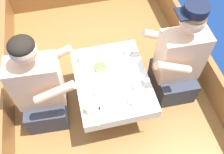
{
  "coord_description": "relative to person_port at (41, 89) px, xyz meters",
  "views": [
    {
      "loc": [
        -0.29,
        -1.3,
        2.52
      ],
      "look_at": [
        0.0,
        -0.06,
        0.73
      ],
      "focal_mm": 40.0,
      "sensor_mm": 36.0,
      "label": 1
    }
  ],
  "objects": [
    {
      "name": "boat_deck",
      "position": [
        0.62,
        0.05,
        -0.57
      ],
      "size": [
        2.04,
        3.12,
        0.32
      ],
      "primitive_type": "cube",
      "color": "#9E6B38",
      "rests_on": "ground_plane"
    },
    {
      "name": "gunwale_starboard",
      "position": [
        1.61,
        0.05,
        -0.24
      ],
      "size": [
        0.06,
        3.12,
        0.33
      ],
      "primitive_type": "cube",
      "color": "#936033",
      "rests_on": "boat_deck"
    },
    {
      "name": "bowl_starboard_near",
      "position": [
        0.82,
        -0.15,
        0.01
      ],
      "size": [
        0.11,
        0.11,
        0.04
      ],
      "color": "white",
      "rests_on": "cockpit_table"
    },
    {
      "name": "bowl_port_near",
      "position": [
        0.5,
        -0.14,
        0.01
      ],
      "size": [
        0.13,
        0.13,
        0.04
      ],
      "color": "white",
      "rests_on": "cockpit_table"
    },
    {
      "name": "tin_can",
      "position": [
        0.36,
        -0.29,
        0.01
      ],
      "size": [
        0.07,
        0.07,
        0.05
      ],
      "color": "silver",
      "rests_on": "cockpit_table"
    },
    {
      "name": "plate_sandwich",
      "position": [
        0.54,
        0.11,
        -0.01
      ],
      "size": [
        0.21,
        0.21,
        0.01
      ],
      "color": "white",
      "rests_on": "cockpit_table"
    },
    {
      "name": "utensil_spoon_starboard",
      "position": [
        0.4,
        -0.03,
        -0.01
      ],
      "size": [
        0.05,
        0.17,
        0.01
      ],
      "rotation": [
        0.0,
        0.0,
        1.4
      ],
      "color": "silver",
      "rests_on": "cockpit_table"
    },
    {
      "name": "gunwale_port",
      "position": [
        -0.37,
        0.05,
        -0.24
      ],
      "size": [
        0.06,
        3.12,
        0.33
      ],
      "primitive_type": "cube",
      "color": "#936033",
      "rests_on": "boat_deck"
    },
    {
      "name": "bowl_center_far",
      "position": [
        0.76,
        -0.27,
        0.01
      ],
      "size": [
        0.13,
        0.13,
        0.04
      ],
      "color": "white",
      "rests_on": "cockpit_table"
    },
    {
      "name": "cockpit_table",
      "position": [
        0.62,
        -0.02,
        -0.05
      ],
      "size": [
        0.64,
        0.82,
        0.39
      ],
      "color": "#B2B2B7",
      "rests_on": "boat_deck"
    },
    {
      "name": "ground_plane",
      "position": [
        0.62,
        0.05,
        -0.73
      ],
      "size": [
        60.0,
        60.0,
        0.0
      ],
      "primitive_type": "plane",
      "color": "navy"
    },
    {
      "name": "person_port",
      "position": [
        0.0,
        0.0,
        0.0
      ],
      "size": [
        0.54,
        0.47,
        1.01
      ],
      "rotation": [
        0.0,
        0.0,
        -0.06
      ],
      "color": "#333847",
      "rests_on": "boat_deck"
    },
    {
      "name": "plate_bread",
      "position": [
        0.65,
        -0.16,
        -0.01
      ],
      "size": [
        0.16,
        0.16,
        0.01
      ],
      "color": "white",
      "rests_on": "cockpit_table"
    },
    {
      "name": "person_starboard",
      "position": [
        1.24,
        0.0,
        0.02
      ],
      "size": [
        0.53,
        0.45,
        1.06
      ],
      "rotation": [
        0.0,
        0.0,
        3.12
      ],
      "color": "#333847",
      "rests_on": "boat_deck"
    },
    {
      "name": "sandwich",
      "position": [
        0.54,
        0.11,
        0.02
      ],
      "size": [
        0.11,
        0.1,
        0.05
      ],
      "rotation": [
        0.0,
        0.0,
        0.18
      ],
      "color": "tan",
      "rests_on": "plate_sandwich"
    },
    {
      "name": "coffee_cup_port",
      "position": [
        0.4,
        0.25,
        0.01
      ],
      "size": [
        0.11,
        0.08,
        0.05
      ],
      "color": "white",
      "rests_on": "cockpit_table"
    },
    {
      "name": "coffee_cup_starboard",
      "position": [
        0.84,
        0.24,
        0.02
      ],
      "size": [
        0.1,
        0.07,
        0.06
      ],
      "color": "white",
      "rests_on": "cockpit_table"
    },
    {
      "name": "utensil_fork_starboard",
      "position": [
        0.44,
        -0.34,
        -0.01
      ],
      "size": [
        0.06,
        0.17,
        0.0
      ],
      "rotation": [
        0.0,
        0.0,
        1.32
      ],
      "color": "silver",
      "rests_on": "cockpit_table"
    },
    {
      "name": "utensil_spoon_port",
      "position": [
        0.78,
        0.03,
        -0.01
      ],
      "size": [
        0.11,
        0.14,
        0.01
      ],
      "rotation": [
        0.0,
        0.0,
        2.2
      ],
      "color": "silver",
      "rests_on": "cockpit_table"
    },
    {
      "name": "utensil_knife_starboard",
      "position": [
        0.89,
        -0.04,
        -0.01
      ],
      "size": [
        0.12,
        0.14,
        0.0
      ],
      "rotation": [
        0.0,
        0.0,
        2.25
      ],
      "color": "silver",
      "rests_on": "cockpit_table"
    }
  ]
}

